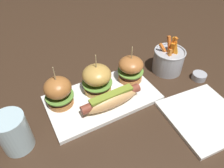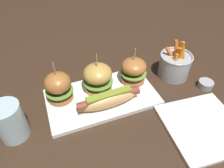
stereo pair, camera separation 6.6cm
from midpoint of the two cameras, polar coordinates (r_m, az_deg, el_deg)
The scene contains 10 objects.
ground_plane at distance 0.68m, azimuth -5.37°, elevation -4.45°, with size 3.00×3.00×0.00m, color #382619.
platter_main at distance 0.68m, azimuth -5.41°, elevation -4.04°, with size 0.35×0.20×0.01m, color white.
hot_dog at distance 0.63m, azimuth -3.14°, elevation -4.37°, with size 0.20×0.06×0.05m.
slider_left at distance 0.65m, azimuth -17.44°, elevation -2.19°, with size 0.09×0.09×0.14m.
slider_center at distance 0.67m, azimuth -6.88°, elevation 1.31°, with size 0.10×0.10×0.14m.
slider_right at distance 0.71m, azimuth 2.56°, elevation 4.12°, with size 0.09×0.09×0.13m.
fries_bucket at distance 0.79m, azimuth 13.06°, elevation 6.41°, with size 0.12×0.12×0.14m.
sauce_ramekin at distance 0.80m, azimuth 20.90°, elevation 1.95°, with size 0.05×0.05×0.02m.
side_plate at distance 0.67m, azimuth 21.60°, elevation -8.49°, with size 0.21×0.21×0.01m, color white.
water_glass at distance 0.60m, azimuth -28.53°, elevation -11.94°, with size 0.08×0.08×0.11m, color silver.
Camera 1 is at (-0.20, -0.43, 0.49)m, focal length 32.99 mm.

